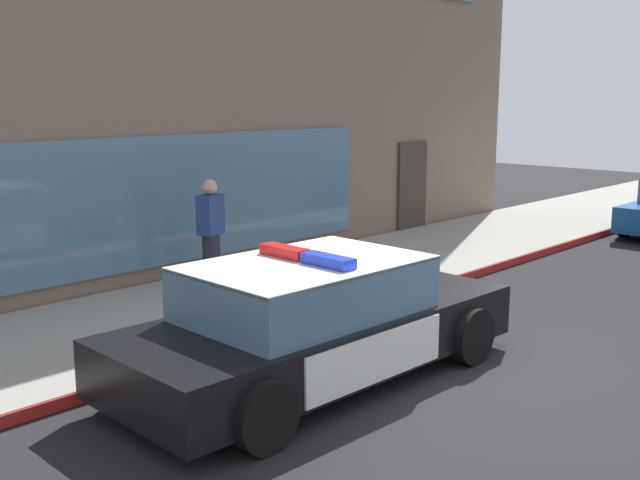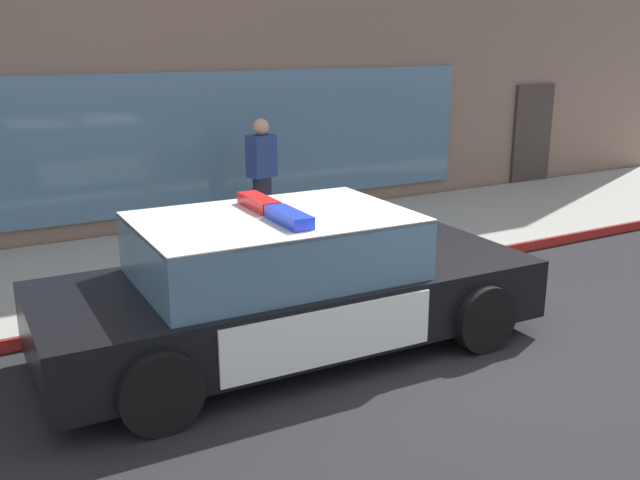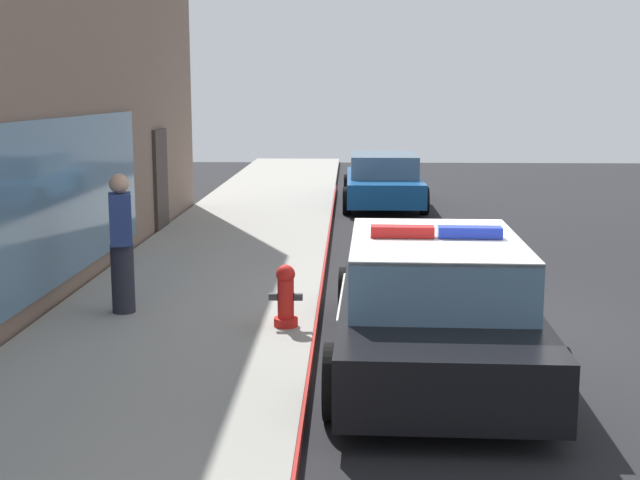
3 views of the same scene
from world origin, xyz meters
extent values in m
plane|color=black|center=(0.00, 0.00, 0.00)|extent=(48.00, 48.00, 0.00)
cube|color=gray|center=(0.00, 3.60, 0.07)|extent=(48.00, 3.30, 0.15)
cube|color=maroon|center=(0.00, 1.93, 0.08)|extent=(28.80, 0.04, 0.14)
cube|color=#7A6051|center=(1.03, 10.23, 4.04)|extent=(18.30, 9.87, 8.08)
cube|color=slate|center=(-1.16, 5.27, 1.45)|extent=(10.98, 0.08, 2.10)
cube|color=#382D28|center=(6.52, 5.27, 1.05)|extent=(1.00, 0.08, 2.10)
cube|color=black|center=(-1.38, 0.66, 0.50)|extent=(4.93, 2.02, 0.60)
cube|color=silver|center=(0.19, 0.62, 0.67)|extent=(1.71, 1.89, 0.05)
cube|color=silver|center=(-3.08, 0.71, 0.67)|extent=(1.42, 1.88, 0.05)
cube|color=silver|center=(-1.45, 1.61, 0.50)|extent=(2.05, 0.09, 0.51)
cube|color=silver|center=(-1.50, -0.29, 0.50)|extent=(2.05, 0.09, 0.51)
cube|color=yellow|center=(-1.45, 1.63, 0.50)|extent=(0.22, 0.02, 0.26)
cube|color=slate|center=(-1.57, 0.67, 1.07)|extent=(2.59, 1.76, 0.60)
cube|color=silver|center=(-1.57, 0.67, 1.36)|extent=(2.59, 1.76, 0.04)
cube|color=red|center=(-1.56, 1.00, 1.44)|extent=(0.22, 0.64, 0.11)
cube|color=blue|center=(-1.58, 0.33, 1.44)|extent=(0.22, 0.64, 0.11)
cylinder|color=black|center=(0.26, 1.55, 0.34)|extent=(0.69, 0.24, 0.68)
cylinder|color=black|center=(0.21, -0.32, 0.34)|extent=(0.69, 0.24, 0.68)
cylinder|color=black|center=(-2.96, 1.65, 0.34)|extent=(0.69, 0.24, 0.68)
cylinder|color=black|center=(-3.01, -0.23, 0.34)|extent=(0.69, 0.24, 0.68)
cylinder|color=red|center=(-0.54, 2.27, 0.20)|extent=(0.28, 0.28, 0.10)
cylinder|color=red|center=(-0.54, 2.27, 0.47)|extent=(0.19, 0.19, 0.45)
sphere|color=red|center=(-0.54, 2.27, 0.77)|extent=(0.22, 0.22, 0.22)
cylinder|color=#333338|center=(-0.54, 2.27, 0.84)|extent=(0.06, 0.06, 0.05)
cylinder|color=#333338|center=(-0.54, 2.12, 0.50)|extent=(0.09, 0.10, 0.09)
cylinder|color=#333338|center=(-0.54, 2.41, 0.50)|extent=(0.09, 0.10, 0.09)
cylinder|color=#333338|center=(-0.39, 2.27, 0.46)|extent=(0.10, 0.12, 0.12)
cylinder|color=black|center=(9.56, 1.59, 0.32)|extent=(0.64, 0.20, 0.64)
cylinder|color=#23232D|center=(0.02, 4.31, 0.57)|extent=(0.28, 0.28, 0.85)
cube|color=navy|center=(0.02, 4.31, 1.31)|extent=(0.45, 0.36, 0.62)
sphere|color=tan|center=(0.02, 4.31, 1.74)|extent=(0.24, 0.24, 0.24)
camera|label=1|loc=(-7.25, -4.92, 3.15)|focal=42.56mm
camera|label=2|loc=(-4.41, -5.19, 2.98)|focal=40.04mm
camera|label=3|loc=(-10.01, 1.54, 2.84)|focal=47.52mm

